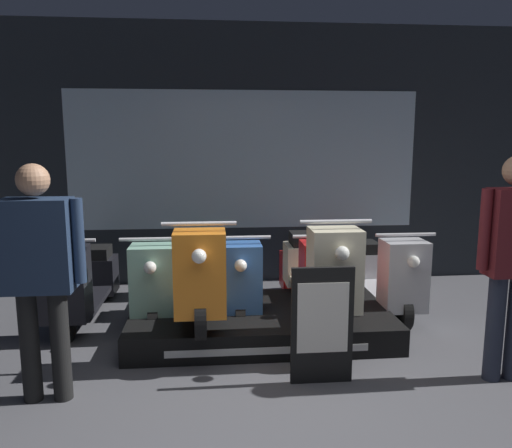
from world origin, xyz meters
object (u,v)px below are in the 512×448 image
(scooter_backrow_0, at_px, (83,282))
(person_right_browsing, at_px, (511,254))
(price_sign_board, at_px, (322,325))
(scooter_backrow_1, at_px, (160,280))
(scooter_backrow_3, at_px, (310,276))
(scooter_backrow_4, at_px, (382,274))
(scooter_backrow_2, at_px, (236,278))
(scooter_display_right, at_px, (318,270))
(scooter_display_left, at_px, (202,272))
(person_left_browsing, at_px, (39,263))

(scooter_backrow_0, bearing_deg, person_right_browsing, -25.22)
(scooter_backrow_0, height_order, price_sign_board, scooter_backrow_0)
(scooter_backrow_1, xyz_separation_m, scooter_backrow_3, (1.56, 0.00, 0.00))
(scooter_backrow_1, relative_size, scooter_backrow_4, 1.00)
(scooter_backrow_4, bearing_deg, scooter_backrow_2, 180.00)
(scooter_display_right, relative_size, scooter_backrow_0, 1.00)
(scooter_backrow_3, distance_m, scooter_backrow_4, 0.78)
(scooter_display_left, bearing_deg, scooter_backrow_3, 29.23)
(person_left_browsing, relative_size, person_right_browsing, 0.97)
(scooter_backrow_0, distance_m, scooter_backrow_2, 1.56)
(scooter_backrow_4, xyz_separation_m, price_sign_board, (-1.00, -1.58, 0.07))
(scooter_backrow_1, xyz_separation_m, price_sign_board, (1.34, -1.58, 0.07))
(scooter_display_right, bearing_deg, scooter_backrow_2, 139.25)
(scooter_display_left, relative_size, person_right_browsing, 1.01)
(scooter_display_left, xyz_separation_m, scooter_display_right, (1.07, 0.00, 0.00))
(scooter_backrow_0, height_order, person_left_browsing, person_left_browsing)
(scooter_backrow_3, distance_m, price_sign_board, 1.59)
(person_right_browsing, bearing_deg, person_left_browsing, 180.00)
(scooter_display_right, xyz_separation_m, person_left_browsing, (-2.14, -1.02, 0.36))
(scooter_display_left, distance_m, scooter_backrow_0, 1.39)
(scooter_backrow_4, distance_m, person_right_browsing, 1.79)
(scooter_display_left, bearing_deg, scooter_backrow_1, 124.77)
(scooter_display_left, relative_size, scooter_backrow_1, 1.00)
(scooter_backrow_1, xyz_separation_m, scooter_backrow_4, (2.34, 0.00, 0.00))
(scooter_backrow_1, bearing_deg, scooter_backrow_3, 0.00)
(person_left_browsing, bearing_deg, scooter_backrow_2, 49.48)
(scooter_backrow_2, bearing_deg, scooter_display_right, -40.75)
(scooter_backrow_2, bearing_deg, scooter_display_left, -118.65)
(scooter_backrow_1, bearing_deg, scooter_display_left, -55.23)
(scooter_display_right, height_order, price_sign_board, scooter_display_right)
(scooter_backrow_0, bearing_deg, scooter_backrow_3, 0.00)
(scooter_backrow_3, bearing_deg, person_right_browsing, -54.88)
(scooter_display_left, xyz_separation_m, person_left_browsing, (-1.06, -1.02, 0.36))
(scooter_backrow_2, bearing_deg, scooter_backrow_4, 0.00)
(scooter_backrow_1, distance_m, price_sign_board, 2.07)
(scooter_backrow_4, relative_size, person_left_browsing, 1.04)
(person_right_browsing, distance_m, price_sign_board, 1.48)
(scooter_backrow_2, height_order, person_right_browsing, person_right_browsing)
(scooter_display_right, distance_m, scooter_backrow_1, 1.65)
(scooter_display_left, bearing_deg, person_right_browsing, -24.06)
(scooter_display_left, height_order, price_sign_board, scooter_display_left)
(scooter_backrow_2, xyz_separation_m, person_right_browsing, (1.94, -1.65, 0.60))
(scooter_backrow_2, bearing_deg, scooter_backrow_0, 180.00)
(scooter_display_left, xyz_separation_m, price_sign_board, (0.90, -0.95, -0.17))
(scooter_display_left, distance_m, person_right_browsing, 2.52)
(scooter_backrow_0, distance_m, price_sign_board, 2.64)
(price_sign_board, bearing_deg, scooter_backrow_1, 130.27)
(scooter_backrow_0, relative_size, scooter_backrow_4, 1.00)
(scooter_backrow_2, relative_size, scooter_backrow_4, 1.00)
(scooter_backrow_2, relative_size, scooter_backrow_3, 1.00)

